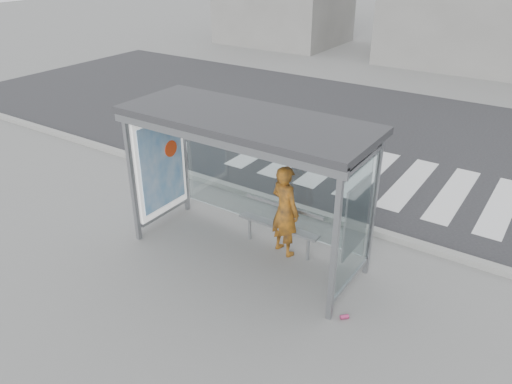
# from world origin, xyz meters

# --- Properties ---
(ground) EXTENTS (80.00, 80.00, 0.00)m
(ground) POSITION_xyz_m (0.00, 0.00, 0.00)
(ground) COLOR slate
(ground) RESTS_ON ground
(road) EXTENTS (30.00, 10.00, 0.01)m
(road) POSITION_xyz_m (0.00, 7.00, 0.00)
(road) COLOR black
(road) RESTS_ON ground
(curb) EXTENTS (30.00, 0.18, 0.12)m
(curb) POSITION_xyz_m (0.00, 1.95, 0.06)
(curb) COLOR gray
(curb) RESTS_ON ground
(crosswalk) EXTENTS (6.55, 3.00, 0.00)m
(crosswalk) POSITION_xyz_m (0.50, 4.50, 0.00)
(crosswalk) COLOR silver
(crosswalk) RESTS_ON ground
(bus_shelter) EXTENTS (4.25, 1.65, 2.62)m
(bus_shelter) POSITION_xyz_m (-0.37, 0.06, 1.98)
(bus_shelter) COLOR gray
(bus_shelter) RESTS_ON ground
(building_center) EXTENTS (8.00, 5.00, 5.00)m
(building_center) POSITION_xyz_m (0.00, 18.00, 2.50)
(building_center) COLOR slate
(building_center) RESTS_ON ground
(person) EXTENTS (0.72, 0.58, 1.71)m
(person) POSITION_xyz_m (0.51, 0.46, 0.85)
(person) COLOR #F15116
(person) RESTS_ON ground
(bench) EXTENTS (1.60, 0.31, 0.83)m
(bench) POSITION_xyz_m (0.37, 0.50, 0.50)
(bench) COLOR gray
(bench) RESTS_ON ground
(soda_can) EXTENTS (0.14, 0.14, 0.07)m
(soda_can) POSITION_xyz_m (2.20, -0.59, 0.04)
(soda_can) COLOR #DB407D
(soda_can) RESTS_ON ground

